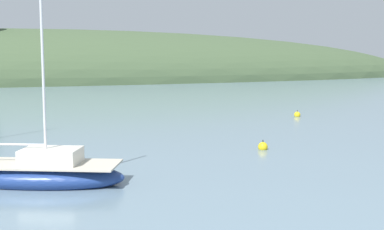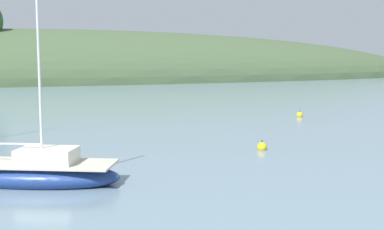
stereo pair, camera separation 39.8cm
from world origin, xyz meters
TOP-DOWN VIEW (x-y plane):
  - far_shoreline_hill at (-0.35, 85.26)m, footprint 150.00×36.00m
  - sailboat_white_near at (-8.04, 13.03)m, footprint 6.06×4.24m
  - mooring_buoy_channel at (1.87, 15.92)m, footprint 0.44×0.44m
  - mooring_buoy_outer at (10.18, 26.18)m, footprint 0.44×0.44m

SIDE VIEW (x-z plane):
  - mooring_buoy_channel at x=1.87m, z-range -0.15..0.39m
  - mooring_buoy_outer at x=10.18m, z-range -0.15..0.39m
  - far_shoreline_hill at x=-0.35m, z-range -10.70..10.97m
  - sailboat_white_near at x=-8.04m, z-range -3.00..3.71m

